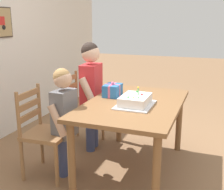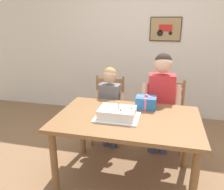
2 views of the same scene
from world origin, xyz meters
name	(u,v)px [view 1 (image 1 of 2)]	position (x,y,z in m)	size (l,w,h in m)	color
ground_plane	(133,168)	(0.00, 0.00, 0.00)	(20.00, 20.00, 0.00)	#846042
dining_table	(134,111)	(0.00, 0.00, 0.65)	(1.46, 0.94, 0.75)	brown
birthday_cake	(135,101)	(-0.10, -0.04, 0.80)	(0.44, 0.34, 0.19)	silver
gift_box_red_large	(113,90)	(0.16, 0.29, 0.82)	(0.23, 0.17, 0.17)	#286BB7
chair_left	(43,132)	(-0.42, 0.83, 0.47)	(0.45, 0.45, 0.92)	#996B42
chair_right	(80,109)	(0.41, 0.83, 0.47)	(0.42, 0.42, 0.92)	#996B42
child_older	(91,86)	(0.31, 0.62, 0.81)	(0.49, 0.29, 1.32)	#38426B
child_younger	(64,112)	(-0.34, 0.62, 0.68)	(0.42, 0.24, 1.12)	#38426B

